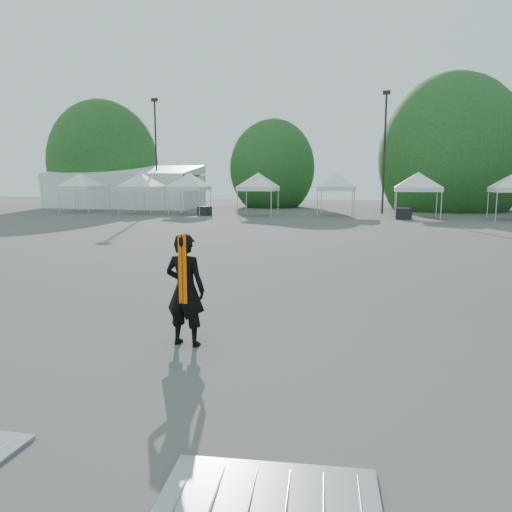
# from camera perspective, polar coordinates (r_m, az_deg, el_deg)

# --- Properties ---
(ground) EXTENTS (120.00, 120.00, 0.00)m
(ground) POSITION_cam_1_polar(r_m,az_deg,el_deg) (11.20, -1.16, -5.78)
(ground) COLOR #474442
(ground) RESTS_ON ground
(marquee) EXTENTS (15.00, 6.25, 4.23)m
(marquee) POSITION_cam_1_polar(r_m,az_deg,el_deg) (51.81, -14.81, 7.54)
(marquee) COLOR white
(marquee) RESTS_ON ground
(light_pole_west) EXTENTS (0.60, 0.25, 10.30)m
(light_pole_west) POSITION_cam_1_polar(r_m,az_deg,el_deg) (49.20, -11.37, 12.04)
(light_pole_west) COLOR black
(light_pole_west) RESTS_ON ground
(light_pole_east) EXTENTS (0.60, 0.25, 9.80)m
(light_pole_east) POSITION_cam_1_polar(r_m,az_deg,el_deg) (42.55, 14.49, 12.13)
(light_pole_east) COLOR black
(light_pole_east) RESTS_ON ground
(tree_far_w) EXTENTS (4.80, 4.80, 7.30)m
(tree_far_w) POSITION_cam_1_polar(r_m,az_deg,el_deg) (56.42, -17.05, 10.13)
(tree_far_w) COLOR #382314
(tree_far_w) RESTS_ON ground
(tree_mid_w) EXTENTS (4.16, 4.16, 6.33)m
(tree_mid_w) POSITION_cam_1_polar(r_m,az_deg,el_deg) (51.63, 1.88, 9.99)
(tree_mid_w) COLOR #382314
(tree_mid_w) RESTS_ON ground
(tree_mid_e) EXTENTS (5.12, 5.12, 7.79)m
(tree_mid_e) POSITION_cam_1_polar(r_m,az_deg,el_deg) (49.89, 21.43, 10.49)
(tree_mid_e) COLOR #382314
(tree_mid_e) RESTS_ON ground
(tent_a) EXTENTS (4.13, 4.13, 3.88)m
(tent_a) POSITION_cam_1_polar(r_m,az_deg,el_deg) (46.27, -19.33, 8.57)
(tent_a) COLOR silver
(tent_a) RESTS_ON ground
(tent_b) EXTENTS (4.29, 4.29, 3.88)m
(tent_b) POSITION_cam_1_polar(r_m,az_deg,el_deg) (42.82, -12.98, 8.86)
(tent_b) COLOR silver
(tent_b) RESTS_ON ground
(tent_c) EXTENTS (4.01, 4.01, 3.88)m
(tent_c) POSITION_cam_1_polar(r_m,az_deg,el_deg) (41.06, -7.64, 9.02)
(tent_c) COLOR silver
(tent_c) RESTS_ON ground
(tent_d) EXTENTS (4.00, 4.00, 3.88)m
(tent_d) POSITION_cam_1_polar(r_m,az_deg,el_deg) (39.02, 0.26, 9.12)
(tent_d) COLOR silver
(tent_d) RESTS_ON ground
(tent_e) EXTENTS (3.98, 3.98, 3.88)m
(tent_e) POSITION_cam_1_polar(r_m,az_deg,el_deg) (39.58, 9.22, 9.00)
(tent_e) COLOR silver
(tent_e) RESTS_ON ground
(tent_f) EXTENTS (4.59, 4.59, 3.88)m
(tent_f) POSITION_cam_1_polar(r_m,az_deg,el_deg) (38.59, 18.06, 8.70)
(tent_f) COLOR silver
(tent_f) RESTS_ON ground
(man) EXTENTS (0.75, 0.53, 1.93)m
(man) POSITION_cam_1_polar(r_m,az_deg,el_deg) (8.53, -8.10, -3.81)
(man) COLOR black
(man) RESTS_ON ground
(barrier_mid) EXTENTS (2.03, 1.17, 0.06)m
(barrier_mid) POSITION_cam_1_polar(r_m,az_deg,el_deg) (4.94, 1.61, -25.46)
(barrier_mid) COLOR #A1A3A9
(barrier_mid) RESTS_ON ground
(crate_west) EXTENTS (1.12, 1.01, 0.72)m
(crate_west) POSITION_cam_1_polar(r_m,az_deg,el_deg) (39.57, -5.89, 5.15)
(crate_west) COLOR black
(crate_west) RESTS_ON ground
(crate_mid) EXTENTS (1.13, 0.93, 0.80)m
(crate_mid) POSITION_cam_1_polar(r_m,az_deg,el_deg) (36.91, 16.56, 4.65)
(crate_mid) COLOR black
(crate_mid) RESTS_ON ground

